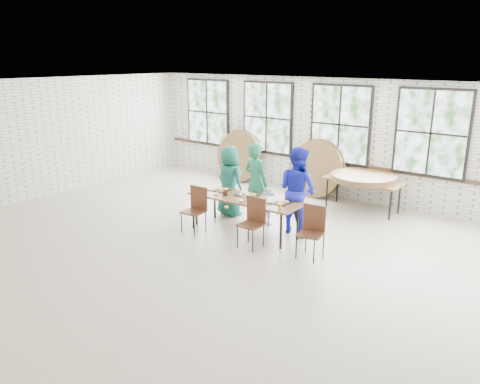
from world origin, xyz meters
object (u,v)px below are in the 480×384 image
object	(u,v)px
dining_table	(245,200)
storage_table	(363,182)
chair_near_left	(196,206)
chair_near_right	(253,218)

from	to	relation	value
dining_table	storage_table	world-z (taller)	same
dining_table	chair_near_left	world-z (taller)	chair_near_left
chair_near_right	storage_table	size ratio (longest dim) A/B	0.52
storage_table	chair_near_right	bearing A→B (deg)	-100.16
chair_near_left	storage_table	bearing A→B (deg)	53.51
storage_table	chair_near_left	bearing A→B (deg)	-119.59
chair_near_right	chair_near_left	bearing A→B (deg)	-178.19
dining_table	storage_table	xyz separation A→B (m)	(1.31, 2.82, -0.00)
chair_near_left	storage_table	size ratio (longest dim) A/B	0.52
dining_table	chair_near_right	distance (m)	0.78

